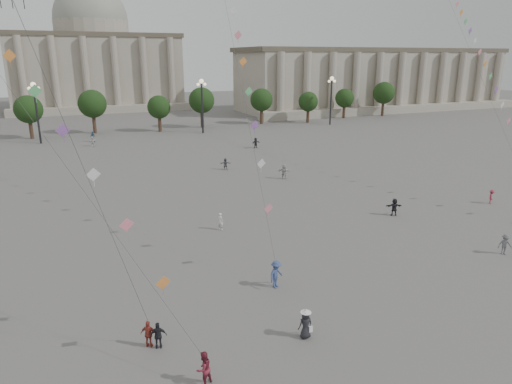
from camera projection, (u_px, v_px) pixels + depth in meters
name	position (u px, v px, depth m)	size (l,w,h in m)	color
ground	(308.00, 337.00, 25.14)	(360.00, 360.00, 0.00)	#53504E
hall_east	(375.00, 79.00, 133.72)	(84.00, 26.22, 17.20)	gray
hall_central	(95.00, 59.00, 135.03)	(48.30, 34.30, 35.50)	gray
tree_row	(120.00, 105.00, 92.38)	(137.12, 5.12, 8.00)	#37261B
lamp_post_mid_west	(35.00, 102.00, 79.13)	(2.00, 0.90, 10.65)	#262628
lamp_post_mid_east	(202.00, 96.00, 90.41)	(2.00, 0.90, 10.65)	#262628
lamp_post_far_east	(331.00, 92.00, 101.68)	(2.00, 0.90, 10.65)	#262628
person_crowd_0	(93.00, 137.00, 82.46)	(1.10, 0.46, 1.87)	#325271
person_crowd_3	(394.00, 207.00, 44.11)	(1.60, 0.51, 1.72)	#232329
person_crowd_4	(93.00, 141.00, 78.42)	(1.56, 0.50, 1.68)	silver
person_crowd_6	(505.00, 244.00, 35.40)	(1.07, 0.62, 1.66)	#58585D
person_crowd_7	(284.00, 172.00, 57.41)	(1.70, 0.54, 1.84)	#B3B2AE
person_crowd_8	(491.00, 197.00, 47.74)	(0.96, 0.55, 1.49)	#9E2B41
person_crowd_9	(256.00, 143.00, 76.84)	(1.62, 0.52, 1.75)	black
person_crowd_12	(225.00, 164.00, 62.09)	(1.50, 0.48, 1.61)	slate
person_crowd_13	(220.00, 221.00, 40.50)	(0.57, 0.38, 1.57)	silver
tourist_0	(149.00, 334.00, 24.07)	(0.90, 0.37, 1.53)	#9C362A
tourist_1	(158.00, 335.00, 23.96)	(0.88, 0.37, 1.51)	black
kite_flyer_0	(204.00, 368.00, 21.29)	(0.83, 0.65, 1.70)	maroon
kite_flyer_1	(276.00, 274.00, 30.27)	(1.24, 0.71, 1.91)	#37497C
hat_person	(306.00, 324.00, 24.83)	(0.82, 0.60, 1.69)	black
kite_train_east	(463.00, 21.00, 59.35)	(20.61, 39.82, 56.15)	#3F3F3F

